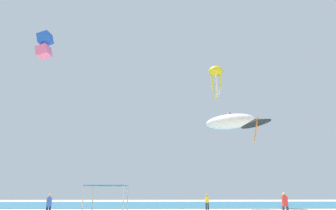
{
  "coord_description": "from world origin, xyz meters",
  "views": [
    {
      "loc": [
        -0.83,
        -21.86,
        1.97
      ],
      "look_at": [
        0.2,
        8.43,
        10.14
      ],
      "focal_mm": 34.19,
      "sensor_mm": 36.0,
      "label": 1
    }
  ],
  "objects_px": {
    "kite_inflatable_white": "(230,121)",
    "person_near_tent": "(207,200)",
    "person_central": "(49,203)",
    "kite_delta_black": "(255,121)",
    "person_leftmost": "(285,203)",
    "kite_box_blue": "(44,45)",
    "canopy_tent": "(107,187)",
    "kite_octopus_yellow": "(216,73)"
  },
  "relations": [
    {
      "from": "kite_inflatable_white",
      "to": "kite_octopus_yellow",
      "type": "bearing_deg",
      "value": 127.97
    },
    {
      "from": "person_central",
      "to": "kite_delta_black",
      "type": "height_order",
      "value": "kite_delta_black"
    },
    {
      "from": "canopy_tent",
      "to": "person_central",
      "type": "bearing_deg",
      "value": 145.98
    },
    {
      "from": "canopy_tent",
      "to": "person_near_tent",
      "type": "relative_size",
      "value": 2.0
    },
    {
      "from": "kite_inflatable_white",
      "to": "kite_octopus_yellow",
      "type": "relative_size",
      "value": 1.29
    },
    {
      "from": "kite_inflatable_white",
      "to": "person_near_tent",
      "type": "bearing_deg",
      "value": -108.62
    },
    {
      "from": "person_leftmost",
      "to": "kite_octopus_yellow",
      "type": "xyz_separation_m",
      "value": [
        -1.08,
        19.22,
        17.7
      ]
    },
    {
      "from": "person_leftmost",
      "to": "kite_inflatable_white",
      "type": "bearing_deg",
      "value": -96.63
    },
    {
      "from": "canopy_tent",
      "to": "kite_box_blue",
      "type": "height_order",
      "value": "kite_box_blue"
    },
    {
      "from": "canopy_tent",
      "to": "person_central",
      "type": "relative_size",
      "value": 1.92
    },
    {
      "from": "person_central",
      "to": "kite_inflatable_white",
      "type": "relative_size",
      "value": 0.27
    },
    {
      "from": "kite_inflatable_white",
      "to": "person_central",
      "type": "bearing_deg",
      "value": -112.71
    },
    {
      "from": "person_central",
      "to": "kite_delta_black",
      "type": "relative_size",
      "value": 0.42
    },
    {
      "from": "person_leftmost",
      "to": "kite_delta_black",
      "type": "relative_size",
      "value": 0.46
    },
    {
      "from": "canopy_tent",
      "to": "kite_box_blue",
      "type": "relative_size",
      "value": 1.21
    },
    {
      "from": "person_central",
      "to": "person_leftmost",
      "type": "bearing_deg",
      "value": 108.77
    },
    {
      "from": "canopy_tent",
      "to": "kite_box_blue",
      "type": "xyz_separation_m",
      "value": [
        -8.06,
        6.76,
        14.03
      ]
    },
    {
      "from": "canopy_tent",
      "to": "kite_box_blue",
      "type": "bearing_deg",
      "value": 139.99
    },
    {
      "from": "person_near_tent",
      "to": "person_leftmost",
      "type": "relative_size",
      "value": 0.88
    },
    {
      "from": "person_central",
      "to": "kite_box_blue",
      "type": "distance_m",
      "value": 15.9
    },
    {
      "from": "person_central",
      "to": "canopy_tent",
      "type": "bearing_deg",
      "value": 80.93
    },
    {
      "from": "person_leftmost",
      "to": "kite_octopus_yellow",
      "type": "relative_size",
      "value": 0.38
    },
    {
      "from": "kite_inflatable_white",
      "to": "kite_delta_black",
      "type": "xyz_separation_m",
      "value": [
        1.39,
        -5.89,
        -1.26
      ]
    },
    {
      "from": "person_central",
      "to": "kite_box_blue",
      "type": "bearing_deg",
      "value": -113.19
    },
    {
      "from": "kite_octopus_yellow",
      "to": "kite_delta_black",
      "type": "bearing_deg",
      "value": -42.61
    },
    {
      "from": "canopy_tent",
      "to": "person_leftmost",
      "type": "bearing_deg",
      "value": 6.28
    },
    {
      "from": "canopy_tent",
      "to": "kite_octopus_yellow",
      "type": "bearing_deg",
      "value": 59.78
    },
    {
      "from": "kite_octopus_yellow",
      "to": "kite_delta_black",
      "type": "height_order",
      "value": "kite_octopus_yellow"
    },
    {
      "from": "person_near_tent",
      "to": "kite_octopus_yellow",
      "type": "bearing_deg",
      "value": -148.47
    },
    {
      "from": "person_near_tent",
      "to": "kite_delta_black",
      "type": "xyz_separation_m",
      "value": [
        4.96,
        -3.03,
        8.16
      ]
    },
    {
      "from": "person_near_tent",
      "to": "kite_inflatable_white",
      "type": "relative_size",
      "value": 0.26
    },
    {
      "from": "person_near_tent",
      "to": "person_leftmost",
      "type": "xyz_separation_m",
      "value": [
        4.19,
        -11.2,
        0.13
      ]
    },
    {
      "from": "canopy_tent",
      "to": "person_central",
      "type": "distance_m",
      "value": 6.22
    },
    {
      "from": "kite_inflatable_white",
      "to": "person_leftmost",
      "type": "bearing_deg",
      "value": -54.76
    },
    {
      "from": "kite_inflatable_white",
      "to": "kite_box_blue",
      "type": "bearing_deg",
      "value": -124.23
    },
    {
      "from": "kite_box_blue",
      "to": "kite_delta_black",
      "type": "bearing_deg",
      "value": 108.27
    },
    {
      "from": "person_near_tent",
      "to": "kite_box_blue",
      "type": "relative_size",
      "value": 0.6
    },
    {
      "from": "canopy_tent",
      "to": "kite_delta_black",
      "type": "xyz_separation_m",
      "value": [
        13.9,
        9.62,
        6.9
      ]
    },
    {
      "from": "canopy_tent",
      "to": "kite_octopus_yellow",
      "type": "xyz_separation_m",
      "value": [
        12.04,
        20.67,
        16.57
      ]
    },
    {
      "from": "person_central",
      "to": "kite_inflatable_white",
      "type": "xyz_separation_m",
      "value": [
        17.57,
        12.09,
        9.38
      ]
    },
    {
      "from": "person_leftmost",
      "to": "kite_delta_black",
      "type": "distance_m",
      "value": 11.48
    },
    {
      "from": "person_leftmost",
      "to": "kite_box_blue",
      "type": "bearing_deg",
      "value": -23.22
    }
  ]
}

